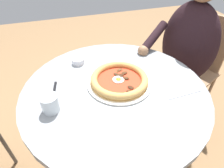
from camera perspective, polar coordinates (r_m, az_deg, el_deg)
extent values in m
cube|color=olive|center=(1.56, 0.58, -22.15)|extent=(6.00, 6.00, 0.02)
cylinder|color=gray|center=(0.98, 0.85, -2.19)|extent=(0.94, 0.94, 0.04)
cylinder|color=gray|center=(1.25, 0.69, -14.31)|extent=(0.09, 0.09, 0.67)
cylinder|color=gray|center=(1.54, 0.58, -21.80)|extent=(0.51, 0.51, 0.02)
cylinder|color=white|center=(1.00, 2.17, 0.48)|extent=(0.34, 0.34, 0.01)
cylinder|color=tan|center=(0.99, 2.18, 0.84)|extent=(0.30, 0.30, 0.01)
torus|color=tan|center=(0.98, 2.20, 1.51)|extent=(0.30, 0.30, 0.04)
cylinder|color=red|center=(0.99, 2.19, 1.06)|extent=(0.28, 0.28, 0.00)
cylinder|color=white|center=(0.99, 1.93, 1.34)|extent=(0.06, 0.06, 0.00)
ellipsoid|color=yellow|center=(0.99, 1.93, 1.43)|extent=(0.03, 0.03, 0.02)
ellipsoid|color=#3D2314|center=(1.01, 2.91, 2.67)|extent=(0.04, 0.04, 0.01)
ellipsoid|color=brown|center=(1.06, 2.32, 4.31)|extent=(0.04, 0.04, 0.01)
ellipsoid|color=#4C2D19|center=(1.03, 3.77, 3.38)|extent=(0.03, 0.04, 0.01)
ellipsoid|color=#4C2D19|center=(1.00, 4.22, 1.82)|extent=(0.04, 0.04, 0.01)
ellipsoid|color=#4C2D19|center=(1.02, 2.14, 2.78)|extent=(0.03, 0.03, 0.01)
ellipsoid|color=#4C2D19|center=(1.02, 1.26, 3.00)|extent=(0.04, 0.03, 0.01)
ellipsoid|color=brown|center=(0.91, 2.99, -2.72)|extent=(0.02, 0.02, 0.01)
ellipsoid|color=#3D2314|center=(0.94, 5.63, -1.01)|extent=(0.04, 0.04, 0.01)
ellipsoid|color=#4C2D19|center=(0.92, 5.08, -2.15)|extent=(0.03, 0.03, 0.01)
ellipsoid|color=#2D6B28|center=(1.04, 1.71, 3.70)|extent=(0.01, 0.01, 0.00)
ellipsoid|color=#2D6B28|center=(1.02, 0.78, 2.82)|extent=(0.01, 0.01, 0.00)
ellipsoid|color=#2D6B28|center=(0.99, 1.61, 1.46)|extent=(0.01, 0.01, 0.00)
cylinder|color=silver|center=(0.88, -18.08, -5.59)|extent=(0.08, 0.08, 0.08)
cylinder|color=silver|center=(0.89, -17.84, -6.44)|extent=(0.07, 0.07, 0.04)
cube|color=silver|center=(1.10, -16.10, 2.63)|extent=(0.13, 0.03, 0.00)
cube|color=black|center=(1.01, -16.75, -0.92)|extent=(0.09, 0.03, 0.01)
cylinder|color=white|center=(1.16, -10.13, 6.82)|extent=(0.07, 0.07, 0.03)
cylinder|color=olive|center=(1.15, -10.18, 7.17)|extent=(0.06, 0.06, 0.01)
cube|color=#BCBCC1|center=(1.00, 21.08, -2.92)|extent=(0.02, 0.19, 0.00)
cube|color=#282833|center=(1.72, 17.78, -4.09)|extent=(0.42, 0.39, 0.45)
ellipsoid|color=black|center=(1.43, 21.92, 10.93)|extent=(0.45, 0.36, 0.58)
cylinder|color=black|center=(1.30, 12.21, 13.35)|extent=(0.18, 0.25, 0.17)
sphere|color=#936B4C|center=(1.25, 9.29, 9.80)|extent=(0.07, 0.07, 0.07)
cube|color=#957050|center=(1.60, 20.51, 3.05)|extent=(0.54, 0.54, 0.02)
cube|color=#957050|center=(1.65, 25.88, 11.63)|extent=(0.34, 0.17, 0.42)
cylinder|color=#8E6B4C|center=(1.70, 10.28, -2.91)|extent=(0.02, 0.02, 0.46)
cylinder|color=#8E6B4C|center=(1.58, 20.46, -9.64)|extent=(0.02, 0.02, 0.46)
cylinder|color=#8E6B4C|center=(1.94, 17.36, 2.04)|extent=(0.02, 0.02, 0.46)
cylinder|color=#8E6B4C|center=(1.84, 26.55, -3.40)|extent=(0.02, 0.02, 0.46)
cylinder|color=#4C4742|center=(1.53, -29.26, -15.76)|extent=(0.02, 0.02, 0.45)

